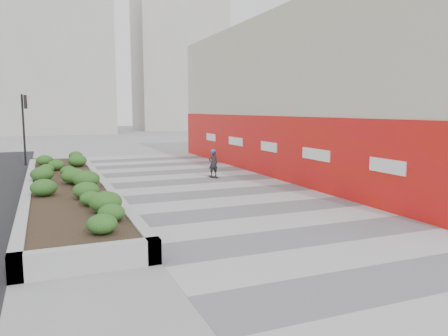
% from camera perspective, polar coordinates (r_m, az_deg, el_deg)
% --- Properties ---
extents(ground, '(160.00, 160.00, 0.00)m').
position_cam_1_polar(ground, '(12.92, 7.18, -7.23)').
color(ground, gray).
rests_on(ground, ground).
extents(walkway, '(8.00, 36.00, 0.01)m').
position_cam_1_polar(walkway, '(15.52, 1.70, -4.63)').
color(walkway, '#A8A8AD').
rests_on(walkway, ground).
extents(building, '(6.04, 24.08, 8.00)m').
position_cam_1_polar(building, '(23.81, 11.36, 9.12)').
color(building, beige).
rests_on(building, ground).
extents(planter, '(3.00, 18.00, 0.90)m').
position_cam_1_polar(planter, '(18.08, -19.90, -2.00)').
color(planter, '#9E9EA0').
rests_on(planter, ground).
extents(traffic_signal_near, '(0.33, 0.28, 4.20)m').
position_cam_1_polar(traffic_signal_near, '(28.36, -24.62, 5.86)').
color(traffic_signal_near, black).
rests_on(traffic_signal_near, ground).
extents(distant_bldg_north_l, '(16.00, 12.00, 20.00)m').
position_cam_1_polar(distant_bldg_north_l, '(66.19, -21.83, 12.91)').
color(distant_bldg_north_l, '#ADAAA3').
rests_on(distant_bldg_north_l, ground).
extents(distant_bldg_north_r, '(14.00, 10.00, 24.00)m').
position_cam_1_polar(distant_bldg_north_r, '(74.45, -5.90, 14.31)').
color(distant_bldg_north_r, '#ADAAA3').
rests_on(distant_bldg_north_r, ground).
extents(manhole_cover, '(0.44, 0.44, 0.01)m').
position_cam_1_polar(manhole_cover, '(15.73, 3.36, -4.48)').
color(manhole_cover, '#595654').
rests_on(manhole_cover, ground).
extents(skateboarder, '(0.47, 0.75, 1.40)m').
position_cam_1_polar(skateboarder, '(21.17, -1.42, 0.62)').
color(skateboarder, beige).
rests_on(skateboarder, ground).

